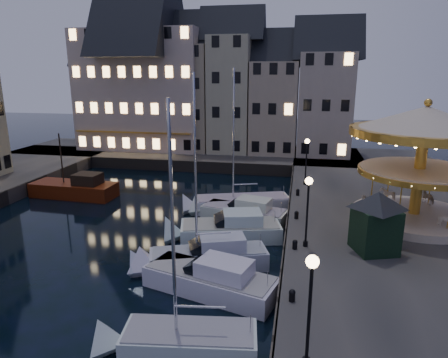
% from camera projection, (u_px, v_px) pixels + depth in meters
% --- Properties ---
extents(ground, '(160.00, 160.00, 0.00)m').
position_uv_depth(ground, '(182.00, 263.00, 23.99)').
color(ground, black).
rests_on(ground, ground).
extents(quay_east, '(16.00, 56.00, 1.30)m').
position_uv_depth(quay_east, '(407.00, 232.00, 26.93)').
color(quay_east, '#474442').
rests_on(quay_east, ground).
extents(quay_north, '(44.00, 12.00, 1.30)m').
position_uv_depth(quay_north, '(186.00, 155.00, 51.85)').
color(quay_north, '#474442').
rests_on(quay_north, ground).
extents(quaywall_e, '(0.15, 44.00, 1.30)m').
position_uv_depth(quaywall_e, '(287.00, 224.00, 28.40)').
color(quaywall_e, '#47423A').
rests_on(quaywall_e, ground).
extents(quaywall_n, '(48.00, 0.15, 1.30)m').
position_uv_depth(quaywall_n, '(188.00, 166.00, 45.79)').
color(quaywall_n, '#47423A').
rests_on(quaywall_n, ground).
extents(streetlamp_a, '(0.44, 0.44, 4.17)m').
position_uv_depth(streetlamp_a, '(310.00, 296.00, 13.09)').
color(streetlamp_a, black).
rests_on(streetlamp_a, quay_east).
extents(streetlamp_b, '(0.44, 0.44, 4.17)m').
position_uv_depth(streetlamp_b, '(308.00, 202.00, 22.57)').
color(streetlamp_b, black).
rests_on(streetlamp_b, quay_east).
extents(streetlamp_c, '(0.44, 0.44, 4.17)m').
position_uv_depth(streetlamp_c, '(307.00, 155.00, 35.37)').
color(streetlamp_c, black).
rests_on(streetlamp_c, quay_east).
extents(bollard_a, '(0.30, 0.30, 0.57)m').
position_uv_depth(bollard_a, '(292.00, 295.00, 17.62)').
color(bollard_a, black).
rests_on(bollard_a, quay_east).
extents(bollard_b, '(0.30, 0.30, 0.57)m').
position_uv_depth(bollard_b, '(295.00, 244.00, 22.83)').
color(bollard_b, black).
rests_on(bollard_b, quay_east).
extents(bollard_c, '(0.30, 0.30, 0.57)m').
position_uv_depth(bollard_c, '(296.00, 214.00, 27.57)').
color(bollard_c, black).
rests_on(bollard_c, quay_east).
extents(bollard_d, '(0.30, 0.30, 0.57)m').
position_uv_depth(bollard_d, '(298.00, 192.00, 32.79)').
color(bollard_d, black).
rests_on(bollard_d, quay_east).
extents(townhouse_na, '(5.50, 8.00, 12.80)m').
position_uv_depth(townhouse_na, '(107.00, 98.00, 54.02)').
color(townhouse_na, gray).
rests_on(townhouse_na, quay_north).
extents(townhouse_nb, '(6.16, 8.00, 13.80)m').
position_uv_depth(townhouse_nb, '(144.00, 94.00, 52.88)').
color(townhouse_nb, gray).
rests_on(townhouse_nb, quay_north).
extents(townhouse_nc, '(6.82, 8.00, 14.80)m').
position_uv_depth(townhouse_nc, '(188.00, 91.00, 51.64)').
color(townhouse_nc, gray).
rests_on(townhouse_nc, quay_north).
extents(townhouse_nd, '(5.50, 8.00, 15.80)m').
position_uv_depth(townhouse_nd, '(232.00, 87.00, 50.44)').
color(townhouse_nd, '#ADA889').
rests_on(townhouse_nd, quay_north).
extents(townhouse_ne, '(6.16, 8.00, 12.80)m').
position_uv_depth(townhouse_ne, '(275.00, 100.00, 49.83)').
color(townhouse_ne, tan).
rests_on(townhouse_ne, quay_north).
extents(townhouse_nf, '(6.82, 8.00, 13.80)m').
position_uv_depth(townhouse_nf, '(325.00, 96.00, 48.58)').
color(townhouse_nf, '#AC9C8D').
rests_on(townhouse_nf, quay_north).
extents(hotel_corner, '(17.60, 9.00, 16.80)m').
position_uv_depth(hotel_corner, '(144.00, 83.00, 52.48)').
color(hotel_corner, beige).
rests_on(hotel_corner, quay_north).
extents(motorboat_a, '(6.52, 2.82, 10.72)m').
position_uv_depth(motorboat_a, '(176.00, 342.00, 16.15)').
color(motorboat_a, white).
rests_on(motorboat_a, ground).
extents(motorboat_b, '(8.11, 4.36, 2.15)m').
position_uv_depth(motorboat_b, '(203.00, 279.00, 20.91)').
color(motorboat_b, silver).
rests_on(motorboat_b, ground).
extents(motorboat_c, '(7.75, 4.32, 10.42)m').
position_uv_depth(motorboat_c, '(202.00, 258.00, 23.18)').
color(motorboat_c, silver).
rests_on(motorboat_c, ground).
extents(motorboat_d, '(7.91, 4.35, 2.15)m').
position_uv_depth(motorboat_d, '(225.00, 230.00, 27.34)').
color(motorboat_d, silver).
rests_on(motorboat_d, ground).
extents(motorboat_e, '(7.59, 3.76, 2.15)m').
position_uv_depth(motorboat_e, '(239.00, 213.00, 30.70)').
color(motorboat_e, silver).
rests_on(motorboat_e, ground).
extents(motorboat_f, '(8.77, 4.78, 11.76)m').
position_uv_depth(motorboat_f, '(235.00, 204.00, 33.13)').
color(motorboat_f, silver).
rests_on(motorboat_f, ground).
extents(red_fishing_boat, '(7.89, 3.06, 6.03)m').
position_uv_depth(red_fishing_boat, '(76.00, 189.00, 36.67)').
color(red_fishing_boat, '#581B07').
rests_on(red_fishing_boat, ground).
extents(carousel, '(9.37, 9.37, 8.20)m').
position_uv_depth(carousel, '(423.00, 142.00, 26.01)').
color(carousel, beige).
rests_on(carousel, quay_east).
extents(ticket_kiosk, '(3.39, 3.39, 3.97)m').
position_uv_depth(ticket_kiosk, '(377.00, 212.00, 22.05)').
color(ticket_kiosk, black).
rests_on(ticket_kiosk, quay_east).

